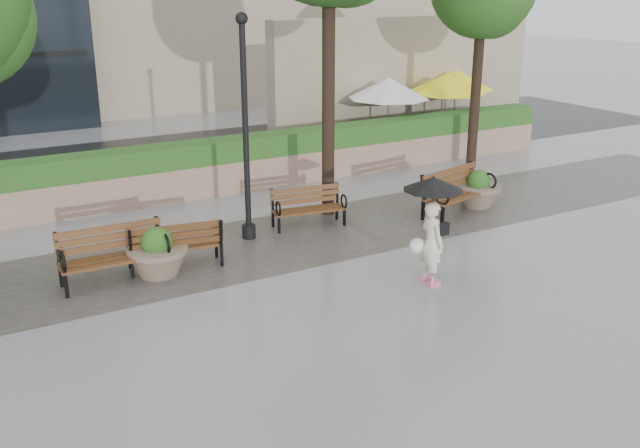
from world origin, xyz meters
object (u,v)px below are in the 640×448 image
bench_2 (176,254)px  planter_right (478,192)px  bench_4 (457,201)px  lamppost (246,144)px  bench_3 (309,215)px  planter_left (158,257)px  bench_1 (115,267)px  pedestrian (432,220)px

bench_2 → planter_right: bench_2 is taller
bench_4 → lamppost: lamppost is taller
bench_4 → bench_3: bearing=150.4°
planter_left → planter_right: planter_left is taller
bench_1 → pedestrian: (4.83, -2.79, 0.88)m
lamppost → bench_4: bearing=-10.6°
planter_left → lamppost: size_ratio=0.24×
planter_right → bench_1: bearing=-178.6°
bench_1 → planter_left: bearing=-2.4°
bench_1 → pedestrian: bearing=-28.7°
bench_1 → lamppost: size_ratio=0.42×
bench_4 → planter_left: bearing=166.6°
bench_2 → bench_4: bearing=-170.8°
bench_2 → planter_left: 0.45m
bench_3 → lamppost: (-1.45, -0.05, 1.77)m
bench_2 → planter_right: (7.48, 0.08, 0.07)m
bench_3 → pedestrian: size_ratio=0.86×
bench_1 → planter_right: bench_1 is taller
bench_2 → planter_right: size_ratio=1.70×
bench_1 → planter_right: 8.65m
bench_3 → pedestrian: pedestrian is taller
lamppost → pedestrian: (1.82, -3.69, -0.84)m
bench_1 → pedestrian: pedestrian is taller
lamppost → pedestrian: lamppost is taller
bench_4 → planter_right: bearing=0.8°
pedestrian → planter_right: bearing=-48.3°
lamppost → bench_2: bearing=-157.4°
planter_right → pedestrian: bearing=-141.8°
planter_right → pedestrian: (-3.81, -3.00, 0.83)m
lamppost → planter_left: bearing=-157.0°
bench_4 → planter_left: size_ratio=1.84×
bench_1 → bench_4: bearing=1.4°
bench_3 → bench_4: 3.50m
bench_3 → pedestrian: 3.87m
bench_4 → lamppost: 5.19m
bench_2 → bench_3: (3.30, 0.82, -0.02)m
planter_left → pedestrian: pedestrian is taller
bench_3 → lamppost: bearing=-168.8°
bench_2 → pedestrian: (3.67, -2.92, 0.90)m
bench_2 → planter_left: bearing=35.0°
bench_3 → planter_left: (-3.70, -1.00, 0.11)m
bench_3 → planter_right: size_ratio=1.56×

